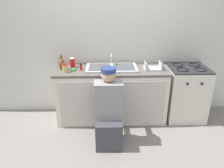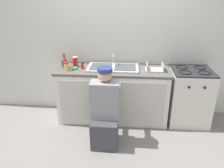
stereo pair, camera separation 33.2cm
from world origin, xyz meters
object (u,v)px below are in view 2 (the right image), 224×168
object	(u,v)px
soda_cup_red	(75,61)
condiment_jar	(66,66)
plumber_person	(105,114)
sink_double_basin	(113,68)
stove_range	(189,96)
cell_phone	(75,68)
vase_decorative	(64,62)
dish_rack_tray	(155,69)
spice_bottle_red	(83,66)

from	to	relation	value
soda_cup_red	condiment_jar	xyz separation A→B (m)	(-0.08, -0.23, -0.01)
plumber_person	soda_cup_red	xyz separation A→B (m)	(-0.57, 0.77, 0.50)
sink_double_basin	stove_range	size ratio (longest dim) A/B	0.88
plumber_person	stove_range	bearing A→B (deg)	27.43
cell_phone	plumber_person	bearing A→B (deg)	-50.16
plumber_person	cell_phone	size ratio (longest dim) A/B	7.89
cell_phone	vase_decorative	bearing A→B (deg)	171.49
sink_double_basin	dish_rack_tray	xyz separation A→B (m)	(0.65, -0.03, 0.01)
sink_double_basin	stove_range	distance (m)	1.31
condiment_jar	cell_phone	size ratio (longest dim) A/B	0.91
plumber_person	vase_decorative	xyz separation A→B (m)	(-0.72, 0.67, 0.51)
stove_range	soda_cup_red	distance (m)	1.93
sink_double_basin	cell_phone	distance (m)	0.60
soda_cup_red	dish_rack_tray	bearing A→B (deg)	-5.91
vase_decorative	soda_cup_red	size ratio (longest dim) A/B	1.51
sink_double_basin	spice_bottle_red	distance (m)	0.48
stove_range	soda_cup_red	xyz separation A→B (m)	(-1.86, 0.10, 0.51)
sink_double_basin	vase_decorative	size ratio (longest dim) A/B	3.48
stove_range	vase_decorative	size ratio (longest dim) A/B	3.95
condiment_jar	dish_rack_tray	world-z (taller)	condiment_jar
cell_phone	soda_cup_red	bearing A→B (deg)	103.56
soda_cup_red	plumber_person	bearing A→B (deg)	-53.74
soda_cup_red	spice_bottle_red	world-z (taller)	soda_cup_red
spice_bottle_red	cell_phone	world-z (taller)	spice_bottle_red
stove_range	condiment_jar	size ratio (longest dim) A/B	7.09
stove_range	condiment_jar	xyz separation A→B (m)	(-1.94, -0.13, 0.50)
dish_rack_tray	cell_phone	bearing A→B (deg)	179.98
vase_decorative	stove_range	bearing A→B (deg)	0.03
stove_range	spice_bottle_red	bearing A→B (deg)	-178.64
cell_phone	condiment_jar	bearing A→B (deg)	-137.94
vase_decorative	cell_phone	distance (m)	0.20
plumber_person	vase_decorative	size ratio (longest dim) A/B	4.80
stove_range	cell_phone	bearing A→B (deg)	-179.11
soda_cup_red	dish_rack_tray	world-z (taller)	soda_cup_red
condiment_jar	spice_bottle_red	size ratio (longest dim) A/B	1.22
condiment_jar	cell_phone	bearing A→B (deg)	42.06
vase_decorative	spice_bottle_red	bearing A→B (deg)	-7.50
sink_double_basin	dish_rack_tray	distance (m)	0.65
dish_rack_tray	soda_cup_red	bearing A→B (deg)	174.09
stove_range	condiment_jar	bearing A→B (deg)	-176.12
sink_double_basin	spice_bottle_red	bearing A→B (deg)	-174.87
plumber_person	condiment_jar	distance (m)	0.97
soda_cup_red	stove_range	bearing A→B (deg)	-3.18
spice_bottle_red	sink_double_basin	bearing A→B (deg)	5.13
spice_bottle_red	dish_rack_tray	distance (m)	1.12
condiment_jar	cell_phone	world-z (taller)	condiment_jar
stove_range	plumber_person	xyz separation A→B (m)	(-1.29, -0.67, 0.01)
stove_range	cell_phone	size ratio (longest dim) A/B	6.48
sink_double_basin	soda_cup_red	distance (m)	0.64
spice_bottle_red	cell_phone	xyz separation A→B (m)	(-0.12, 0.01, -0.04)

